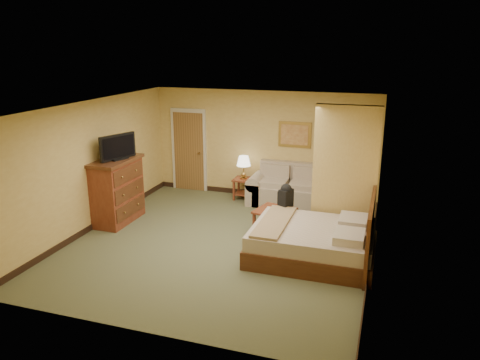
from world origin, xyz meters
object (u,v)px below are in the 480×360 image
at_px(bed, 316,242).
at_px(coffee_table, 275,216).
at_px(loveseat, 289,192).
at_px(dresser, 117,190).

bearing_deg(bed, coffee_table, 134.89).
relative_size(loveseat, dresser, 1.39).
distance_m(dresser, bed, 4.34).
bearing_deg(bed, dresser, 173.34).
bearing_deg(loveseat, coffee_table, -87.92).
bearing_deg(dresser, coffee_table, 8.58).
distance_m(loveseat, coffee_table, 1.68).
bearing_deg(coffee_table, loveseat, 92.08).
relative_size(coffee_table, bed, 0.40).
bearing_deg(dresser, bed, -6.66).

